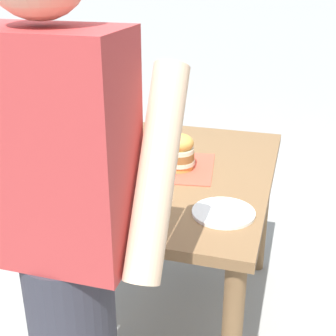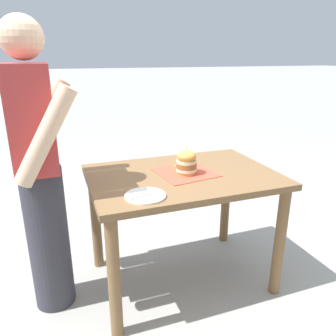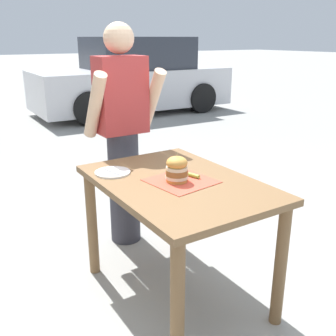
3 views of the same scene
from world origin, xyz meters
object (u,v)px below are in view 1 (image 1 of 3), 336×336
(side_plate_with_forks, at_px, (223,213))
(pickle_spear, at_px, (151,162))
(sandwich, at_px, (179,151))
(diner_across_table, at_px, (67,256))
(patio_table, at_px, (174,197))

(side_plate_with_forks, bearing_deg, pickle_spear, -42.29)
(sandwich, distance_m, pickle_spear, 0.14)
(pickle_spear, bearing_deg, diner_across_table, 93.32)
(sandwich, bearing_deg, patio_table, 51.39)
(diner_across_table, bearing_deg, patio_table, -94.03)
(sandwich, xyz_separation_m, pickle_spear, (0.12, 0.00, -0.06))
(patio_table, bearing_deg, sandwich, -128.61)
(sandwich, height_order, pickle_spear, sandwich)
(patio_table, height_order, diner_across_table, diner_across_table)
(patio_table, relative_size, diner_across_table, 0.70)
(pickle_spear, relative_size, side_plate_with_forks, 0.35)
(sandwich, xyz_separation_m, diner_across_table, (0.07, 0.86, 0.02))
(side_plate_with_forks, xyz_separation_m, diner_across_table, (0.32, 0.52, 0.09))
(sandwich, distance_m, diner_across_table, 0.86)
(pickle_spear, height_order, diner_across_table, diner_across_table)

